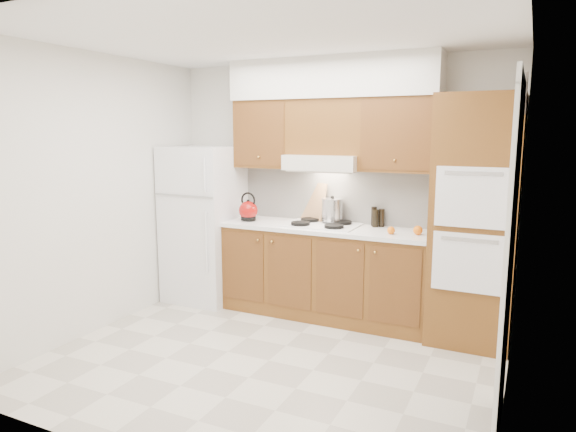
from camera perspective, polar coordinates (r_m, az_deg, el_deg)
The scene contains 26 objects.
floor at distance 4.43m, azimuth -2.15°, elevation -15.75°, with size 3.60×3.60×0.00m, color beige.
ceiling at distance 4.08m, azimuth -2.39°, elevation 19.51°, with size 3.60×3.60×0.00m, color white.
wall_back at distance 5.42m, azimuth 5.17°, elevation 3.18°, with size 3.60×0.02×2.60m, color silver.
wall_left at distance 5.14m, azimuth -20.31°, elevation 2.30°, with size 0.02×3.00×2.60m, color silver.
wall_right at distance 3.60m, azimuth 24.01°, elevation -0.77°, with size 0.02×3.00×2.60m, color silver.
fridge at distance 5.81m, azimuth -9.26°, elevation -0.87°, with size 0.75×0.72×1.72m, color white.
base_cabinets at distance 5.29m, azimuth 4.15°, elevation -6.34°, with size 2.11×0.60×0.90m, color brown.
countertop at distance 5.18m, azimuth 4.17°, elevation -1.35°, with size 2.13×0.62×0.04m, color white.
backsplash at distance 5.40m, azimuth 5.35°, elevation 2.30°, with size 2.11×0.03×0.56m, color white.
oven_cabinet at distance 4.81m, azimuth 20.02°, elevation -0.56°, with size 0.70×0.65×2.20m, color brown.
upper_cab_left at distance 5.53m, azimuth -2.40°, elevation 9.04°, with size 0.63×0.33×0.70m, color brown.
upper_cab_right at distance 5.02m, azimuth 12.35°, elevation 8.80°, with size 0.73×0.33×0.70m, color brown.
range_hood at distance 5.19m, azimuth 4.08°, elevation 5.97°, with size 0.75×0.45×0.15m, color silver.
upper_cab_over_hood at distance 5.24m, azimuth 4.37°, elevation 9.82°, with size 0.75×0.33×0.55m, color brown.
soffit at distance 5.23m, azimuth 4.91°, elevation 15.03°, with size 2.13×0.36×0.40m, color silver.
cooktop at distance 5.21m, azimuth 3.74°, elevation -0.99°, with size 0.74×0.50×0.01m, color white.
doorway at distance 3.31m, azimuth 23.32°, elevation -6.00°, with size 0.02×0.90×2.10m, color black.
wall_clock at distance 4.11m, azimuth 24.86°, elevation 12.26°, with size 0.30×0.30×0.02m, color #3F3833.
kettle at distance 5.47m, azimuth -4.44°, elevation 0.61°, with size 0.20×0.20×0.20m, color #930D0A.
cutting_board at distance 5.47m, azimuth 2.88°, elevation 1.57°, with size 0.31×0.02×0.42m, color tan.
stock_pot at distance 5.30m, azimuth 4.94°, elevation 0.66°, with size 0.21×0.21×0.22m, color silver.
condiment_a at distance 5.23m, azimuth 9.52°, elevation -0.04°, with size 0.05×0.05×0.20m, color black.
condiment_b at distance 5.21m, azimuth 10.36°, elevation -0.20°, with size 0.06×0.06×0.18m, color black.
condiment_c at distance 5.18m, azimuth 9.68°, elevation -0.24°, with size 0.06×0.06×0.18m, color black.
orange_near at distance 4.87m, azimuth 14.24°, elevation -1.55°, with size 0.09×0.09×0.09m, color orange.
orange_far at distance 4.85m, azimuth 11.38°, elevation -1.58°, with size 0.07×0.07×0.07m, color orange.
Camera 1 is at (1.88, -3.55, 1.88)m, focal length 32.00 mm.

